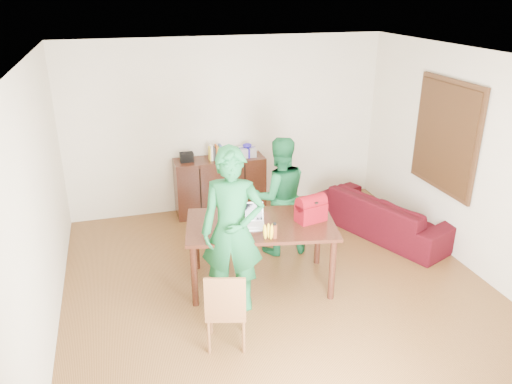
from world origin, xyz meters
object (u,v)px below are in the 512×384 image
object	(u,v)px
laptop	(250,223)
sofa	(385,214)
chair	(227,322)
table	(261,231)
bottle	(275,230)
red_bag	(311,211)
person_near	(233,231)
person_far	(279,196)

from	to	relation	value
laptop	sofa	xyz separation A→B (m)	(2.27, 0.84, -0.56)
chair	table	bearing A→B (deg)	71.59
laptop	bottle	distance (m)	0.38
chair	red_bag	bearing A→B (deg)	50.70
table	person_near	distance (m)	0.60
person_far	red_bag	size ratio (longest dim) A/B	4.67
person_far	red_bag	world-z (taller)	person_far
bottle	sofa	world-z (taller)	bottle
laptop	red_bag	xyz separation A→B (m)	(0.73, -0.04, 0.08)
person_near	bottle	bearing A→B (deg)	14.34
person_near	chair	bearing A→B (deg)	-90.72
person_far	bottle	xyz separation A→B (m)	(-0.43, -1.11, 0.09)
table	sofa	size ratio (longest dim) A/B	0.92
person_far	bottle	world-z (taller)	person_far
table	sofa	xyz separation A→B (m)	(2.13, 0.78, -0.41)
table	laptop	world-z (taller)	laptop
laptop	bottle	size ratio (longest dim) A/B	2.05
table	chair	xyz separation A→B (m)	(-0.65, -0.99, -0.45)
person_far	sofa	xyz separation A→B (m)	(1.66, 0.07, -0.51)
person_near	laptop	distance (m)	0.41
person_near	table	bearing A→B (deg)	59.09
table	person_near	xyz separation A→B (m)	(-0.42, -0.36, 0.23)
bottle	laptop	bearing A→B (deg)	119.43
chair	person_far	size ratio (longest dim) A/B	0.54
laptop	sofa	distance (m)	2.49
chair	red_bag	world-z (taller)	red_bag
chair	person_far	distance (m)	2.11
laptop	bottle	world-z (taller)	laptop
person_far	sofa	size ratio (longest dim) A/B	0.79
table	laptop	size ratio (longest dim) A/B	5.01
person_near	laptop	world-z (taller)	person_near
person_near	bottle	size ratio (longest dim) A/B	10.27
bottle	chair	bearing A→B (deg)	-139.18
red_bag	sofa	xyz separation A→B (m)	(1.54, 0.88, -0.64)
laptop	bottle	bearing A→B (deg)	-49.66
person_far	red_bag	xyz separation A→B (m)	(0.12, -0.81, 0.13)
red_bag	sofa	size ratio (longest dim) A/B	0.17
person_far	bottle	size ratio (longest dim) A/B	8.84
person_near	red_bag	distance (m)	1.04
table	red_bag	size ratio (longest dim) A/B	5.43
person_near	person_far	xyz separation A→B (m)	(0.89, 1.07, -0.13)
table	red_bag	world-z (taller)	red_bag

